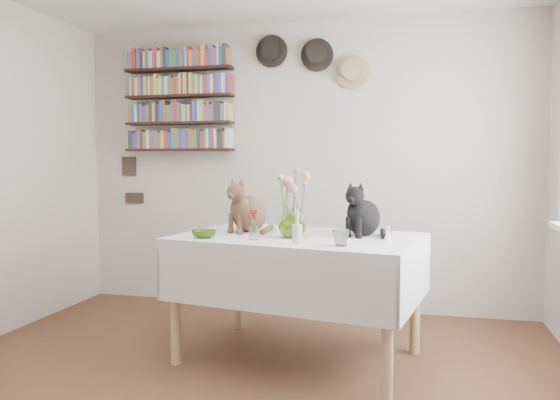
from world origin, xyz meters
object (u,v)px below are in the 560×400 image
(flower_vase, at_px, (292,223))
(dining_table, at_px, (299,266))
(tabby_cat, at_px, (249,204))
(bookshelf_unit, at_px, (179,101))
(black_cat, at_px, (364,208))

(flower_vase, bearing_deg, dining_table, 78.98)
(dining_table, distance_m, flower_vase, 0.31)
(tabby_cat, distance_m, bookshelf_unit, 1.66)
(bookshelf_unit, bearing_deg, dining_table, -41.11)
(bookshelf_unit, bearing_deg, flower_vase, -43.93)
(dining_table, relative_size, black_cat, 4.71)
(black_cat, xyz_separation_m, flower_vase, (-0.43, -0.22, -0.09))
(black_cat, xyz_separation_m, bookshelf_unit, (-1.75, 1.06, 0.85))
(flower_vase, relative_size, bookshelf_unit, 0.18)
(black_cat, height_order, bookshelf_unit, bookshelf_unit)
(black_cat, bearing_deg, bookshelf_unit, 169.34)
(tabby_cat, bearing_deg, flower_vase, -11.09)
(dining_table, bearing_deg, black_cat, 15.63)
(tabby_cat, bearing_deg, bookshelf_unit, 155.94)
(tabby_cat, height_order, bookshelf_unit, bookshelf_unit)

